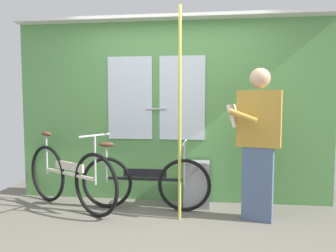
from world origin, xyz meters
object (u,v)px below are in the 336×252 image
bicycle_leaning_behind (69,177)px  trash_bin_by_wall (197,184)px  handrail_pole (180,115)px  passenger_reading_newspaper (258,141)px  bicycle_near_door (144,182)px

bicycle_leaning_behind → trash_bin_by_wall: bicycle_leaning_behind is taller
handrail_pole → bicycle_leaning_behind: bearing=171.4°
passenger_reading_newspaper → trash_bin_by_wall: bearing=-13.0°
bicycle_near_door → passenger_reading_newspaper: passenger_reading_newspaper is taller
bicycle_near_door → passenger_reading_newspaper: bearing=-6.6°
handrail_pole → passenger_reading_newspaper: bearing=6.4°
bicycle_near_door → trash_bin_by_wall: 0.68m
trash_bin_by_wall → handrail_pole: bearing=-110.3°
trash_bin_by_wall → bicycle_near_door: bearing=-161.4°
trash_bin_by_wall → bicycle_leaning_behind: bearing=-170.1°
trash_bin_by_wall → handrail_pole: size_ratio=0.24×
bicycle_leaning_behind → handrail_pole: 1.63m
trash_bin_by_wall → handrail_pole: (-0.18, -0.49, 0.91)m
passenger_reading_newspaper → trash_bin_by_wall: passenger_reading_newspaper is taller
handrail_pole → bicycle_near_door: bearing=149.5°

